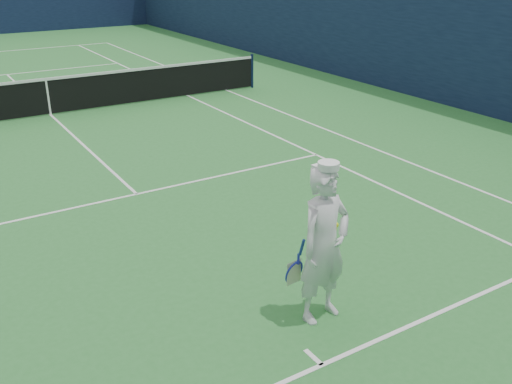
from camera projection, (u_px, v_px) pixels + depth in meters
ground at (51, 115)px, 15.42m from camera, size 80.00×80.00×0.00m
court_markings at (51, 115)px, 15.41m from camera, size 11.03×23.83×0.01m
windscreen_fence at (40, 39)px, 14.63m from camera, size 20.12×36.12×4.00m
tennis_net at (48, 95)px, 15.20m from camera, size 12.88×0.09×1.07m
tennis_player at (324, 245)px, 6.59m from camera, size 0.83×0.54×1.99m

